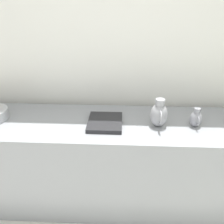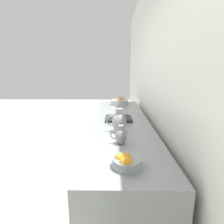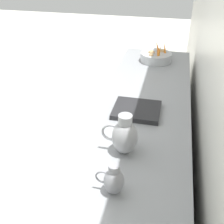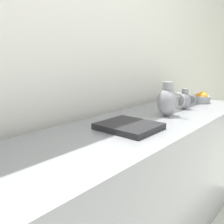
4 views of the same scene
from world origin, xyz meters
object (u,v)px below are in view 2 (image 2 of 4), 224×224
object	(u,v)px
vegetable_colander	(119,102)
orange_bowl	(126,162)
metal_pitcher_short	(121,136)
metal_pitcher_tall	(119,122)

from	to	relation	value
vegetable_colander	orange_bowl	xyz separation A→B (m)	(0.02, 2.25, -0.01)
metal_pitcher_short	metal_pitcher_tall	bearing A→B (deg)	-88.53
metal_pitcher_tall	vegetable_colander	bearing A→B (deg)	-91.83
orange_bowl	metal_pitcher_tall	world-z (taller)	metal_pitcher_tall
metal_pitcher_tall	metal_pitcher_short	distance (m)	0.32
orange_bowl	metal_pitcher_tall	size ratio (longest dim) A/B	0.80
vegetable_colander	metal_pitcher_tall	size ratio (longest dim) A/B	1.27
vegetable_colander	metal_pitcher_short	bearing A→B (deg)	88.74
metal_pitcher_short	vegetable_colander	bearing A→B (deg)	-91.26
vegetable_colander	orange_bowl	size ratio (longest dim) A/B	1.58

